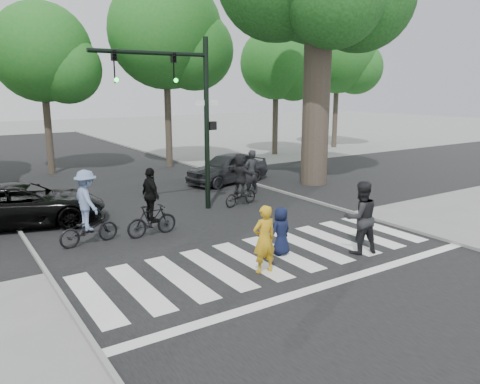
# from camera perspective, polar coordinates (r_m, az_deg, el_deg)

# --- Properties ---
(ground) EXTENTS (120.00, 120.00, 0.00)m
(ground) POSITION_cam_1_polar(r_m,az_deg,el_deg) (11.61, 6.16, -9.30)
(ground) COLOR gray
(ground) RESTS_ON ground
(road_stem) EXTENTS (10.00, 70.00, 0.01)m
(road_stem) POSITION_cam_1_polar(r_m,az_deg,el_deg) (15.57, -5.60, -3.53)
(road_stem) COLOR black
(road_stem) RESTS_ON ground
(road_cross) EXTENTS (70.00, 10.00, 0.01)m
(road_cross) POSITION_cam_1_polar(r_m,az_deg,el_deg) (18.20, -10.01, -1.29)
(road_cross) COLOR black
(road_cross) RESTS_ON ground
(curb_left) EXTENTS (0.10, 70.00, 0.10)m
(curb_left) POSITION_cam_1_polar(r_m,az_deg,el_deg) (14.07, -24.22, -6.20)
(curb_left) COLOR gray
(curb_left) RESTS_ON ground
(curb_right) EXTENTS (0.10, 70.00, 0.10)m
(curb_right) POSITION_cam_1_polar(r_m,az_deg,el_deg) (18.37, 8.47, -0.97)
(curb_right) COLOR gray
(curb_right) RESTS_ON ground
(crosswalk) EXTENTS (10.00, 3.85, 0.01)m
(crosswalk) POSITION_cam_1_polar(r_m,az_deg,el_deg) (12.09, 4.15, -8.31)
(crosswalk) COLOR silver
(crosswalk) RESTS_ON ground
(traffic_signal) EXTENTS (4.45, 0.29, 6.00)m
(traffic_signal) POSITION_cam_1_polar(r_m,az_deg,el_deg) (16.20, -6.78, 11.05)
(traffic_signal) COLOR black
(traffic_signal) RESTS_ON ground
(bg_tree_2) EXTENTS (5.04, 4.80, 8.40)m
(bg_tree_2) POSITION_cam_1_polar(r_m,az_deg,el_deg) (25.46, -22.37, 14.99)
(bg_tree_2) COLOR brown
(bg_tree_2) RESTS_ON ground
(bg_tree_3) EXTENTS (6.30, 6.00, 10.20)m
(bg_tree_3) POSITION_cam_1_polar(r_m,az_deg,el_deg) (26.21, -8.21, 18.24)
(bg_tree_3) COLOR brown
(bg_tree_3) RESTS_ON ground
(bg_tree_4) EXTENTS (4.83, 4.60, 8.15)m
(bg_tree_4) POSITION_cam_1_polar(r_m,az_deg,el_deg) (31.04, 4.98, 14.99)
(bg_tree_4) COLOR brown
(bg_tree_4) RESTS_ON ground
(bg_tree_5) EXTENTS (5.67, 5.40, 9.30)m
(bg_tree_5) POSITION_cam_1_polar(r_m,az_deg,el_deg) (35.52, 12.39, 15.63)
(bg_tree_5) COLOR brown
(bg_tree_5) RESTS_ON ground
(pedestrian_woman) EXTENTS (0.62, 0.43, 1.65)m
(pedestrian_woman) POSITION_cam_1_polar(r_m,az_deg,el_deg) (11.08, 2.97, -5.77)
(pedestrian_woman) COLOR gold
(pedestrian_woman) RESTS_ON ground
(pedestrian_child) EXTENTS (0.68, 0.49, 1.29)m
(pedestrian_child) POSITION_cam_1_polar(r_m,az_deg,el_deg) (12.32, 5.02, -4.77)
(pedestrian_child) COLOR black
(pedestrian_child) RESTS_ON ground
(pedestrian_adult) EXTENTS (1.11, 0.97, 1.95)m
(pedestrian_adult) POSITION_cam_1_polar(r_m,az_deg,el_deg) (12.73, 14.49, -3.03)
(pedestrian_adult) COLOR black
(pedestrian_adult) RESTS_ON ground
(cyclist_left) EXTENTS (1.74, 1.16, 2.13)m
(cyclist_left) POSITION_cam_1_polar(r_m,az_deg,el_deg) (13.67, -18.09, -2.41)
(cyclist_left) COLOR black
(cyclist_left) RESTS_ON ground
(cyclist_mid) EXTENTS (1.59, 0.97, 2.06)m
(cyclist_mid) POSITION_cam_1_polar(r_m,az_deg,el_deg) (14.01, -10.76, -1.97)
(cyclist_mid) COLOR black
(cyclist_mid) RESTS_ON ground
(cyclist_right) EXTENTS (1.62, 1.50, 1.96)m
(cyclist_right) POSITION_cam_1_polar(r_m,az_deg,el_deg) (17.35, 0.07, 1.16)
(cyclist_right) COLOR black
(cyclist_right) RESTS_ON ground
(car_suv) EXTENTS (5.33, 3.48, 1.36)m
(car_suv) POSITION_cam_1_polar(r_m,az_deg,el_deg) (16.39, -24.79, -1.40)
(car_suv) COLOR black
(car_suv) RESTS_ON ground
(car_grey) EXTENTS (4.41, 2.52, 1.41)m
(car_grey) POSITION_cam_1_polar(r_m,az_deg,el_deg) (21.60, -1.53, 2.98)
(car_grey) COLOR #2E2F33
(car_grey) RESTS_ON ground
(bystander_dark) EXTENTS (0.71, 0.50, 1.85)m
(bystander_dark) POSITION_cam_1_polar(r_m,az_deg,el_deg) (19.14, 1.37, 2.40)
(bystander_dark) COLOR black
(bystander_dark) RESTS_ON ground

